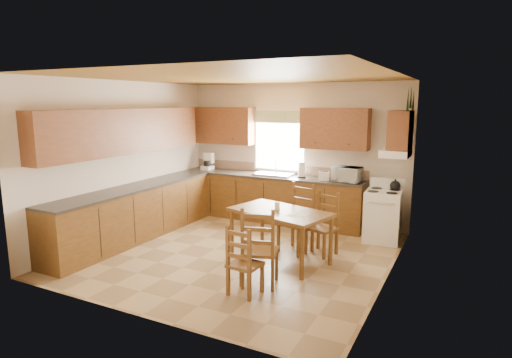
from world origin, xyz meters
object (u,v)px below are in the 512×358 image
at_px(dining_table, 280,236).
at_px(chair_near_left, 245,260).
at_px(chair_far_left, 296,219).
at_px(chair_far_right, 322,224).
at_px(microwave, 347,174).
at_px(stove, 383,217).
at_px(chair_near_right, 260,246).

bearing_deg(dining_table, chair_near_left, -71.43).
bearing_deg(chair_far_left, chair_far_right, 26.71).
height_order(microwave, dining_table, microwave).
distance_m(stove, microwave, 0.99).
height_order(chair_near_left, chair_far_left, chair_far_left).
bearing_deg(stove, dining_table, -129.62).
relative_size(chair_far_left, chair_far_right, 1.11).
height_order(chair_near_left, chair_far_right, chair_far_right).
bearing_deg(stove, chair_near_left, -114.79).
relative_size(dining_table, chair_far_left, 1.34).
relative_size(microwave, chair_near_right, 0.43).
xyz_separation_m(dining_table, chair_near_right, (0.12, -0.90, 0.14)).
bearing_deg(chair_near_left, microwave, -92.38).
xyz_separation_m(chair_near_right, chair_far_left, (-0.06, 1.37, 0.01)).
relative_size(dining_table, chair_far_right, 1.49).
bearing_deg(chair_far_right, dining_table, -112.77).
xyz_separation_m(microwave, dining_table, (-0.47, -1.91, -0.67)).
bearing_deg(chair_near_right, microwave, -113.40).
relative_size(stove, chair_near_right, 0.81).
relative_size(microwave, chair_near_left, 0.52).
distance_m(stove, dining_table, 2.01).
relative_size(dining_table, chair_near_right, 1.37).
relative_size(chair_near_left, chair_far_right, 0.91).
distance_m(stove, chair_far_left, 1.61).
xyz_separation_m(chair_near_left, chair_far_right, (0.39, 1.77, 0.04)).
distance_m(microwave, chair_far_left, 1.59).
height_order(dining_table, chair_far_left, chair_far_left).
relative_size(chair_near_left, chair_near_right, 0.84).
bearing_deg(chair_far_left, dining_table, -82.15).
height_order(stove, microwave, microwave).
relative_size(chair_near_right, chair_far_left, 0.98).
bearing_deg(stove, chair_far_left, -137.67).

